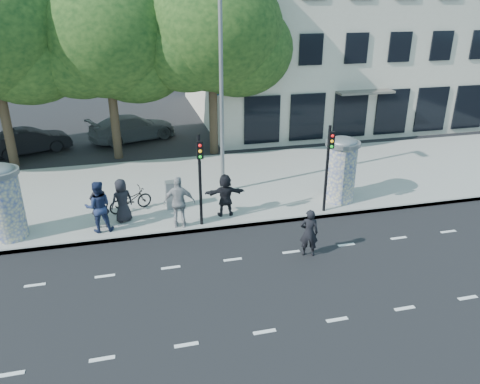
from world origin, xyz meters
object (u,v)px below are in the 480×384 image
object	(u,v)px
ped_b	(100,205)
man_road	(309,233)
bicycle	(130,200)
car_mid	(30,141)
ped_c	(98,207)
street_lamp	(222,81)
ped_f	(225,195)
ad_column_right	(341,168)
cabinet_right	(333,183)
ped_a	(122,201)
traffic_pole_far	(328,160)
traffic_pole_near	(200,171)
car_right	(133,128)
ped_e	(179,202)
ad_column_left	(3,200)
cabinet_left	(173,195)

from	to	relation	value
ped_b	man_road	xyz separation A→B (m)	(6.60, -3.36, -0.21)
bicycle	car_mid	size ratio (longest dim) A/B	0.42
man_road	ped_c	bearing A→B (deg)	-7.88
street_lamp	ped_f	xyz separation A→B (m)	(-0.39, -2.24, -3.82)
ad_column_right	cabinet_right	size ratio (longest dim) A/B	2.12
man_road	ped_a	bearing A→B (deg)	-15.27
traffic_pole_far	cabinet_right	distance (m)	2.08
ped_a	ped_c	world-z (taller)	ped_c
traffic_pole_far	man_road	xyz separation A→B (m)	(-1.73, -2.68, -1.41)
traffic_pole_near	street_lamp	world-z (taller)	street_lamp
cabinet_right	bicycle	bearing A→B (deg)	-175.08
ped_c	car_right	size ratio (longest dim) A/B	0.38
ped_f	car_right	distance (m)	11.81
bicycle	cabinet_right	bearing A→B (deg)	-116.38
ped_b	ped_e	world-z (taller)	ped_e
traffic_pole_far	ped_f	distance (m)	4.03
street_lamp	ped_f	size ratio (longest dim) A/B	4.86
man_road	bicycle	distance (m)	7.16
ped_c	car_mid	distance (m)	11.17
ped_b	traffic_pole_far	bearing A→B (deg)	174.07
ped_b	ad_column_right	bearing A→B (deg)	-179.86
ped_e	bicycle	world-z (taller)	ped_e
ad_column_left	ped_a	bearing A→B (deg)	4.57
ped_e	car_right	bearing A→B (deg)	-73.22
traffic_pole_far	car_right	size ratio (longest dim) A/B	0.68
traffic_pole_far	cabinet_right	bearing A→B (deg)	55.05
bicycle	cabinet_right	xyz separation A→B (m)	(8.11, -0.64, 0.18)
traffic_pole_near	traffic_pole_far	distance (m)	4.80
traffic_pole_far	ped_f	size ratio (longest dim) A/B	2.07
ped_f	bicycle	xyz separation A→B (m)	(-3.48, 1.26, -0.37)
traffic_pole_near	car_right	bearing A→B (deg)	99.56
traffic_pole_far	ped_b	bearing A→B (deg)	175.30
ped_c	bicycle	distance (m)	1.88
ad_column_left	car_right	size ratio (longest dim) A/B	0.53
ped_f	man_road	bearing A→B (deg)	125.50
traffic_pole_far	ped_a	world-z (taller)	traffic_pole_far
street_lamp	ped_b	distance (m)	6.57
ad_column_right	bicycle	bearing A→B (deg)	173.43
traffic_pole_far	cabinet_left	size ratio (longest dim) A/B	3.09
ped_a	car_right	xyz separation A→B (m)	(0.73, 11.00, -0.24)
traffic_pole_far	car_right	bearing A→B (deg)	119.59
ped_f	car_mid	distance (m)	13.31
street_lamp	ped_f	bearing A→B (deg)	-99.77
ped_b	man_road	world-z (taller)	ped_b
street_lamp	traffic_pole_far	bearing A→B (deg)	-39.88
ped_a	ped_b	distance (m)	0.85
bicycle	ped_e	bearing A→B (deg)	-158.67
cabinet_right	car_right	xyz separation A→B (m)	(-7.67, 10.80, -0.05)
ad_column_left	ad_column_right	size ratio (longest dim) A/B	1.00
ped_e	street_lamp	bearing A→B (deg)	-117.16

